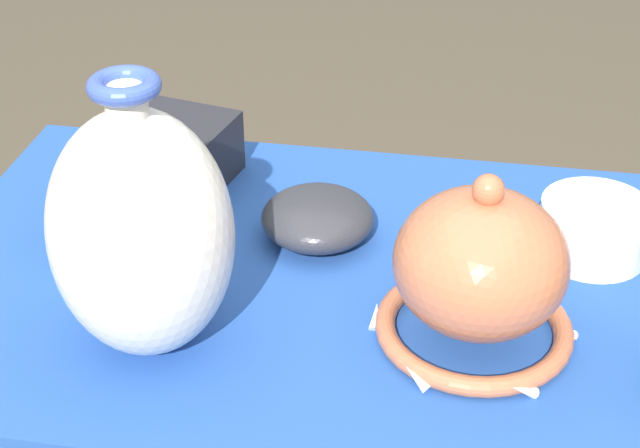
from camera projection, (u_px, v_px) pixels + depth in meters
The scene contains 7 objects.
display_table at pixel (343, 341), 1.19m from camera, with size 1.01×0.63×0.71m.
vase_tall_bulbous at pixel (142, 233), 0.98m from camera, with size 0.19×0.19×0.31m.
vase_dome_bell at pixel (479, 273), 1.02m from camera, with size 0.23×0.21×0.20m.
mosaic_tile_box at pixel (174, 152), 1.32m from camera, with size 0.17×0.16×0.09m.
pot_squat_porcelain at pixel (594, 229), 1.18m from camera, with size 0.13×0.13×0.07m, color white.
bowl_shallow_charcoal at pixel (318, 218), 1.21m from camera, with size 0.14×0.14×0.06m, color #2D2D33.
jar_round_celadon at pixel (105, 194), 1.19m from camera, with size 0.13×0.13×0.14m.
Camera 1 is at (0.13, -0.93, 1.39)m, focal length 55.00 mm.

